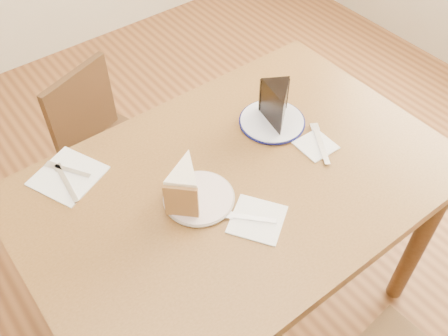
% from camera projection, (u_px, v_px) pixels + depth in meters
% --- Properties ---
extents(ground, '(4.00, 4.00, 0.00)m').
position_uv_depth(ground, '(234.00, 305.00, 1.94)').
color(ground, '#4E2B15').
rests_on(ground, ground).
extents(table, '(1.20, 0.80, 0.75)m').
position_uv_depth(table, '(237.00, 201.00, 1.46)').
color(table, '#4F3115').
rests_on(table, ground).
extents(chair_far, '(0.46, 0.46, 0.73)m').
position_uv_depth(chair_far, '(112.00, 150.00, 1.94)').
color(chair_far, black).
rests_on(chair_far, ground).
extents(plate_cream, '(0.18, 0.18, 0.01)m').
position_uv_depth(plate_cream, '(199.00, 198.00, 1.33)').
color(plate_cream, silver).
rests_on(plate_cream, table).
extents(plate_navy, '(0.20, 0.20, 0.01)m').
position_uv_depth(plate_navy, '(272.00, 122.00, 1.54)').
color(plate_navy, white).
rests_on(plate_navy, table).
extents(carrot_cake, '(0.14, 0.14, 0.10)m').
position_uv_depth(carrot_cake, '(186.00, 183.00, 1.29)').
color(carrot_cake, '#F9EACE').
rests_on(carrot_cake, plate_cream).
extents(chocolate_cake, '(0.14, 0.15, 0.11)m').
position_uv_depth(chocolate_cake, '(278.00, 108.00, 1.49)').
color(chocolate_cake, black).
rests_on(chocolate_cake, plate_navy).
extents(napkin_cream, '(0.18, 0.18, 0.00)m').
position_uv_depth(napkin_cream, '(257.00, 219.00, 1.29)').
color(napkin_cream, white).
rests_on(napkin_cream, table).
extents(napkin_navy, '(0.10, 0.10, 0.00)m').
position_uv_depth(napkin_navy, '(316.00, 145.00, 1.47)').
color(napkin_navy, white).
rests_on(napkin_navy, table).
extents(napkin_spare, '(0.22, 0.22, 0.00)m').
position_uv_depth(napkin_spare, '(68.00, 176.00, 1.39)').
color(napkin_spare, white).
rests_on(napkin_spare, table).
extents(fork_cream, '(0.11, 0.11, 0.00)m').
position_uv_depth(fork_cream, '(250.00, 218.00, 1.29)').
color(fork_cream, silver).
rests_on(fork_cream, napkin_cream).
extents(knife_navy, '(0.10, 0.15, 0.00)m').
position_uv_depth(knife_navy, '(321.00, 144.00, 1.47)').
color(knife_navy, silver).
rests_on(knife_navy, napkin_navy).
extents(fork_spare, '(0.09, 0.13, 0.00)m').
position_uv_depth(fork_spare, '(68.00, 170.00, 1.40)').
color(fork_spare, silver).
rests_on(fork_spare, napkin_spare).
extents(knife_spare, '(0.03, 0.16, 0.00)m').
position_uv_depth(knife_spare, '(66.00, 183.00, 1.37)').
color(knife_spare, silver).
rests_on(knife_spare, napkin_spare).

